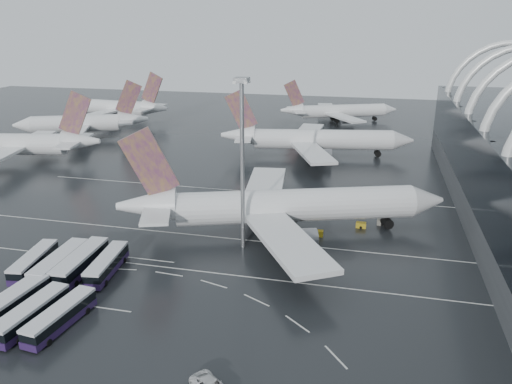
% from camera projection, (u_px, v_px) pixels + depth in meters
% --- Properties ---
extents(ground, '(420.00, 420.00, 0.00)m').
position_uv_depth(ground, '(229.00, 269.00, 84.13)').
color(ground, black).
rests_on(ground, ground).
extents(lane_marking_near, '(120.00, 0.25, 0.01)m').
position_uv_depth(lane_marking_near, '(226.00, 274.00, 82.29)').
color(lane_marking_near, silver).
rests_on(lane_marking_near, ground).
extents(lane_marking_mid, '(120.00, 0.25, 0.01)m').
position_uv_depth(lane_marking_mid, '(247.00, 240.00, 95.16)').
color(lane_marking_mid, silver).
rests_on(lane_marking_mid, ground).
extents(lane_marking_far, '(120.00, 0.25, 0.01)m').
position_uv_depth(lane_marking_far, '(276.00, 194.00, 120.92)').
color(lane_marking_far, silver).
rests_on(lane_marking_far, ground).
extents(bus_bay_line_south, '(28.00, 0.25, 0.01)m').
position_uv_depth(bus_bay_line_south, '(46.00, 300.00, 74.73)').
color(bus_bay_line_south, silver).
rests_on(bus_bay_line_south, ground).
extents(bus_bay_line_north, '(28.00, 0.25, 0.01)m').
position_uv_depth(bus_bay_line_north, '(101.00, 254.00, 89.45)').
color(bus_bay_line_north, silver).
rests_on(bus_bay_line_north, ground).
extents(airliner_main, '(62.41, 54.13, 21.75)m').
position_uv_depth(airliner_main, '(279.00, 207.00, 96.79)').
color(airliner_main, white).
rests_on(airliner_main, ground).
extents(airliner_gate_b, '(58.76, 52.12, 20.46)m').
position_uv_depth(airliner_gate_b, '(313.00, 140.00, 153.02)').
color(airliner_gate_b, white).
rests_on(airliner_gate_b, ground).
extents(airliner_gate_c, '(47.54, 43.41, 17.68)m').
position_uv_depth(airliner_gate_c, '(337.00, 111.00, 205.67)').
color(airliner_gate_c, white).
rests_on(airliner_gate_c, ground).
extents(jet_remote_west, '(48.47, 39.24, 21.14)m').
position_uv_depth(jet_remote_west, '(22.00, 144.00, 146.19)').
color(jet_remote_west, white).
rests_on(jet_remote_west, ground).
extents(jet_remote_mid, '(45.09, 36.77, 20.32)m').
position_uv_depth(jet_remote_mid, '(84.00, 124.00, 177.06)').
color(jet_remote_mid, white).
rests_on(jet_remote_mid, ground).
extents(jet_remote_far, '(47.73, 38.52, 20.76)m').
position_uv_depth(jet_remote_far, '(119.00, 108.00, 207.85)').
color(jet_remote_far, white).
rests_on(jet_remote_far, ground).
extents(bus_row_near_a, '(4.57, 12.54, 3.02)m').
position_uv_depth(bus_row_near_a, '(34.00, 262.00, 83.01)').
color(bus_row_near_a, '#1F123B').
rests_on(bus_row_near_a, ground).
extents(bus_row_near_b, '(3.82, 13.86, 3.38)m').
position_uv_depth(bus_row_near_b, '(60.00, 263.00, 81.99)').
color(bus_row_near_b, '#1F123B').
rests_on(bus_row_near_b, ground).
extents(bus_row_near_c, '(3.88, 14.14, 3.45)m').
position_uv_depth(bus_row_near_c, '(81.00, 262.00, 82.21)').
color(bus_row_near_c, '#1F123B').
rests_on(bus_row_near_c, ground).
extents(bus_row_near_d, '(4.27, 12.75, 3.08)m').
position_uv_depth(bus_row_near_d, '(107.00, 264.00, 82.06)').
color(bus_row_near_d, '#1F123B').
rests_on(bus_row_near_d, ground).
extents(bus_row_far_a, '(3.95, 13.56, 3.30)m').
position_uv_depth(bus_row_far_a, '(10.00, 305.00, 70.12)').
color(bus_row_far_a, '#1F123B').
rests_on(bus_row_far_a, ground).
extents(bus_row_far_b, '(3.84, 12.89, 3.13)m').
position_uv_depth(bus_row_far_b, '(31.00, 314.00, 68.10)').
color(bus_row_far_b, '#1F123B').
rests_on(bus_row_far_b, ground).
extents(bus_row_far_c, '(3.96, 12.45, 3.01)m').
position_uv_depth(bus_row_far_c, '(60.00, 317.00, 67.55)').
color(bus_row_far_c, '#1F123B').
rests_on(bus_row_far_c, ground).
extents(floodlight_mast, '(2.36, 2.36, 30.78)m').
position_uv_depth(floodlight_mast, '(242.00, 145.00, 86.16)').
color(floodlight_mast, gray).
rests_on(floodlight_mast, ground).
extents(gse_cart_belly_a, '(2.01, 1.19, 1.10)m').
position_uv_depth(gse_cart_belly_a, '(361.00, 225.00, 100.84)').
color(gse_cart_belly_a, '#BA9918').
rests_on(gse_cart_belly_a, ground).
extents(gse_cart_belly_b, '(2.09, 1.23, 1.14)m').
position_uv_depth(gse_cart_belly_b, '(382.00, 222.00, 102.15)').
color(gse_cart_belly_b, slate).
rests_on(gse_cart_belly_b, ground).
extents(gse_cart_belly_c, '(2.11, 1.25, 1.15)m').
position_uv_depth(gse_cart_belly_c, '(318.00, 233.00, 96.87)').
color(gse_cart_belly_c, '#BA9918').
rests_on(gse_cart_belly_c, ground).
extents(gse_cart_belly_e, '(2.12, 1.25, 1.16)m').
position_uv_depth(gse_cart_belly_e, '(326.00, 204.00, 112.20)').
color(gse_cart_belly_e, '#BA9918').
rests_on(gse_cart_belly_e, ground).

